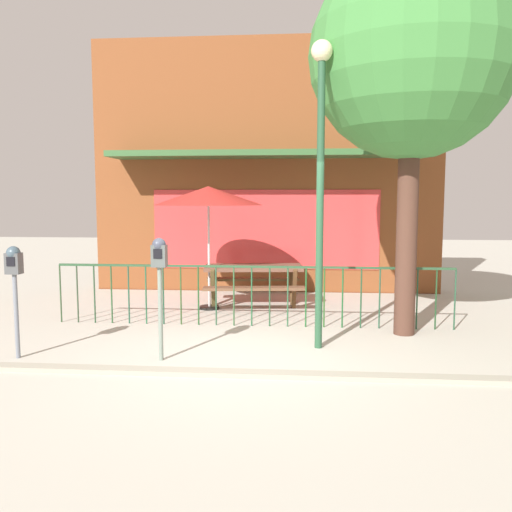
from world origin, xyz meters
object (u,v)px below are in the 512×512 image
Objects in this scene: picnic_table_left at (254,274)px; street_tree at (412,57)px; patio_umbrella at (208,196)px; street_lamp at (321,152)px; parking_meter_near at (159,266)px; parking_meter_far at (14,272)px.

picnic_table_left is 4.56m from street_tree.
street_lamp reaches higher than patio_umbrella.
street_tree is at bearing -37.08° from picnic_table_left.
picnic_table_left is 1.66m from patio_umbrella.
picnic_table_left is 3.57m from parking_meter_near.
street_tree is at bearing 17.81° from parking_meter_far.
picnic_table_left is at bearing 75.86° from parking_meter_near.
street_tree is 2.08m from street_lamp.
street_tree reaches higher than picnic_table_left.
patio_umbrella reaches higher than parking_meter_near.
parking_meter_near is at bearing -104.14° from picnic_table_left.
patio_umbrella is 0.55× the size of street_lamp.
picnic_table_left is 0.87× the size of patio_umbrella.
patio_umbrella is at bearing 88.75° from parking_meter_near.
parking_meter_near is 2.56m from street_lamp.
street_lamp is (1.91, -2.42, 0.58)m from patio_umbrella.
parking_meter_near is 1.84m from parking_meter_far.
street_lamp is (3.82, 0.80, 1.53)m from parking_meter_far.
patio_umbrella is 0.41× the size of street_tree.
patio_umbrella is 4.08m from street_tree.
parking_meter_far is at bearing -168.23° from street_lamp.
parking_meter_near is 0.28× the size of street_tree.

